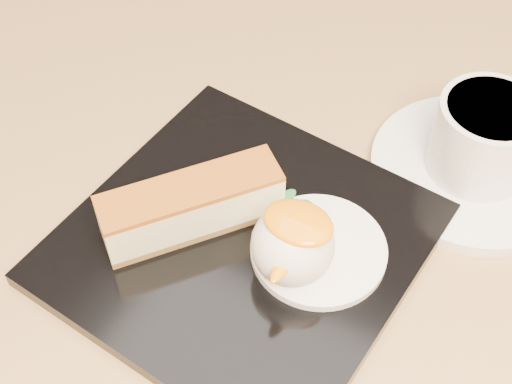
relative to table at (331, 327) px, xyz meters
The scene contains 9 objects.
table is the anchor object (origin of this frame).
dessert_plate 0.18m from the table, 132.22° to the right, with size 0.22×0.22×0.01m, color black.
cheesecake 0.22m from the table, 144.10° to the right, with size 0.10×0.11×0.04m.
cream_smear 0.18m from the table, 94.89° to the right, with size 0.09×0.09×0.01m, color white.
ice_cream_scoop 0.20m from the table, 102.11° to the right, with size 0.05×0.05×0.05m, color white.
mango_sauce 0.22m from the table, 100.72° to the right, with size 0.04×0.03×0.01m, color orange.
mint_sprig 0.18m from the table, 149.19° to the right, with size 0.03×0.02×0.00m.
saucer 0.19m from the table, 53.23° to the left, with size 0.15×0.15×0.01m, color white.
coffee_cup 0.22m from the table, 52.74° to the left, with size 0.09×0.07×0.06m.
Camera 1 is at (0.09, -0.30, 1.12)m, focal length 50.00 mm.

